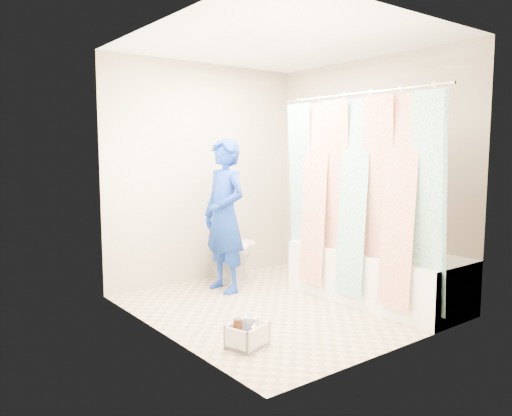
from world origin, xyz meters
TOP-DOWN VIEW (x-y plane):
  - floor at (0.00, 0.00)m, footprint 2.60×2.60m
  - ceiling at (0.00, 0.00)m, footprint 2.40×2.60m
  - wall_back at (0.00, 1.30)m, footprint 2.40×0.02m
  - wall_front at (0.00, -1.30)m, footprint 2.40×0.02m
  - wall_left at (-1.20, 0.00)m, footprint 0.02×2.60m
  - wall_right at (1.20, 0.00)m, footprint 0.02×2.60m
  - bathtub at (0.85, -0.43)m, footprint 0.70×1.75m
  - curtain_rod at (0.52, -0.43)m, footprint 0.02×1.90m
  - shower_curtain at (0.52, -0.43)m, footprint 0.06×1.75m
  - toilet at (0.14, 1.08)m, footprint 0.48×0.76m
  - tank_lid at (0.13, 0.96)m, footprint 0.47×0.24m
  - tank_internals at (0.12, 1.28)m, footprint 0.18×0.06m
  - plumber at (-0.12, 0.75)m, footprint 0.40×0.59m
  - cleaning_caddy at (-0.81, -0.59)m, footprint 0.33×0.30m

SIDE VIEW (x-z plane):
  - floor at x=0.00m, z-range 0.00..0.00m
  - cleaning_caddy at x=-0.81m, z-range -0.03..0.19m
  - bathtub at x=0.85m, z-range 0.02..0.52m
  - toilet at x=0.14m, z-range 0.00..0.74m
  - tank_lid at x=0.13m, z-range 0.42..0.45m
  - tank_internals at x=0.12m, z-range 0.61..0.85m
  - plumber at x=-0.12m, z-range 0.00..1.57m
  - shower_curtain at x=0.52m, z-range 0.12..1.92m
  - wall_back at x=0.00m, z-range 0.00..2.40m
  - wall_front at x=0.00m, z-range 0.00..2.40m
  - wall_left at x=-1.20m, z-range 0.00..2.40m
  - wall_right at x=1.20m, z-range 0.00..2.40m
  - curtain_rod at x=0.52m, z-range 1.94..1.96m
  - ceiling at x=0.00m, z-range 2.39..2.41m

